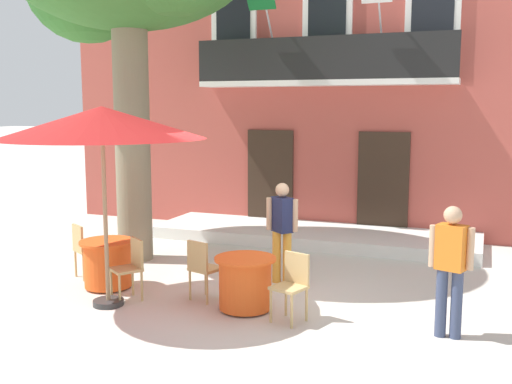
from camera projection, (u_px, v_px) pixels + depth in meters
The scene contains 12 objects.
ground_plane at pixel (259, 298), 8.99m from camera, with size 120.00×120.00×0.00m, color beige.
building_facade at pixel (347, 70), 15.02m from camera, with size 13.00×5.09×7.50m.
entrance_step_platform at pixel (313, 235), 12.79m from camera, with size 6.80×1.96×0.25m, color silver.
cafe_table_near_tree at pixel (108, 263), 9.47m from camera, with size 0.86×0.86×0.76m.
cafe_chair_near_tree_0 at pixel (84, 247), 9.99m from camera, with size 0.55×0.55×0.91m.
cafe_chair_near_tree_1 at pixel (131, 265), 8.88m from camera, with size 0.56×0.56×0.91m.
cafe_table_middle at pixel (246, 283), 8.44m from camera, with size 0.86×0.86×0.76m.
cafe_chair_middle_0 at pixel (203, 266), 8.82m from camera, with size 0.50×0.50×0.91m.
cafe_chair_middle_1 at pixel (292, 282), 8.01m from camera, with size 0.50×0.50×0.91m.
cafe_umbrella at pixel (102, 123), 8.32m from camera, with size 2.90×2.90×2.85m.
pedestrian_near_entrance at pixel (282, 227), 9.66m from camera, with size 0.53×0.38×1.64m.
pedestrian_mid_plaza at pixel (451, 264), 7.36m from camera, with size 0.53×0.32×1.65m.
Camera 1 is at (3.08, -8.11, 2.85)m, focal length 42.25 mm.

